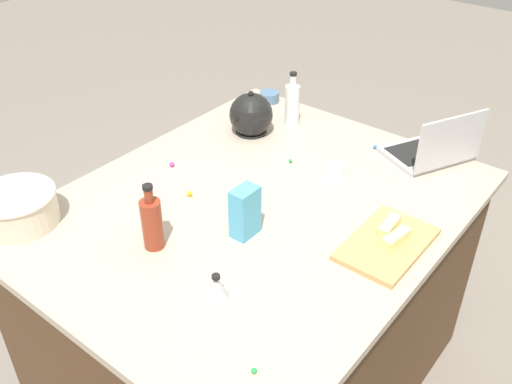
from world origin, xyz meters
TOP-DOWN VIEW (x-y plane):
  - ground_plane at (0.00, 0.00)m, footprint 12.00×12.00m
  - island_counter at (0.00, 0.00)m, footprint 1.50×1.22m
  - laptop at (-0.66, 0.34)m, footprint 0.38×0.34m
  - mixing_bowl_large at (0.56, -0.54)m, footprint 0.26×0.26m
  - bottle_vinegar at (-0.56, -0.25)m, footprint 0.06×0.06m
  - bottle_soy at (0.37, -0.11)m, footprint 0.07×0.07m
  - kettle at (-0.39, -0.34)m, footprint 0.21×0.18m
  - cutting_board at (-0.08, 0.46)m, footprint 0.33×0.21m
  - butter_stick_left at (-0.13, 0.43)m, footprint 0.11×0.05m
  - butter_stick_right at (-0.08, 0.48)m, footprint 0.11×0.05m
  - ramekin_small at (-0.33, 0.11)m, footprint 0.07×0.07m
  - ramekin_medium at (-0.68, -0.47)m, footprint 0.09×0.09m
  - kitchen_timer at (0.41, 0.19)m, footprint 0.07×0.07m
  - candy_bag at (0.15, 0.07)m, footprint 0.09×0.06m
  - candy_0 at (0.55, 0.43)m, footprint 0.01×0.01m
  - candy_1 at (-0.64, -0.32)m, footprint 0.02×0.02m
  - candy_2 at (0.01, -0.40)m, footprint 0.02×0.02m
  - candy_3 at (0.11, -0.21)m, footprint 0.02×0.02m
  - candy_4 at (-0.59, 0.13)m, footprint 0.01×0.01m
  - candy_5 at (-0.30, -0.07)m, footprint 0.01×0.01m

SIDE VIEW (x-z plane):
  - ground_plane at x=0.00m, z-range 0.00..0.00m
  - island_counter at x=0.00m, z-range 0.00..0.90m
  - candy_5 at x=-0.30m, z-range 0.90..0.91m
  - candy_0 at x=0.55m, z-range 0.90..0.91m
  - candy_4 at x=-0.59m, z-range 0.90..0.91m
  - candy_1 at x=-0.64m, z-range 0.90..0.92m
  - cutting_board at x=-0.08m, z-range 0.90..0.92m
  - candy_3 at x=0.11m, z-range 0.90..0.92m
  - candy_2 at x=0.01m, z-range 0.90..0.92m
  - ramekin_small at x=-0.33m, z-range 0.90..0.94m
  - ramekin_medium at x=-0.68m, z-range 0.90..0.94m
  - kitchen_timer at x=0.41m, z-range 0.90..0.97m
  - butter_stick_left at x=-0.13m, z-range 0.92..0.95m
  - butter_stick_right at x=-0.08m, z-range 0.92..0.95m
  - laptop at x=-0.66m, z-range 0.84..1.06m
  - mixing_bowl_large at x=0.56m, z-range 0.90..1.02m
  - kettle at x=-0.39m, z-range 0.88..1.08m
  - candy_bag at x=0.15m, z-range 0.90..1.07m
  - bottle_soy at x=0.37m, z-range 0.88..1.10m
  - bottle_vinegar at x=-0.56m, z-range 0.88..1.11m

